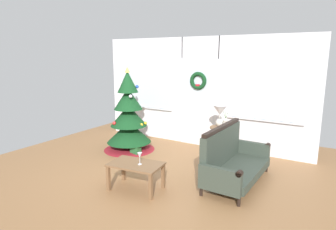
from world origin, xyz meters
TOP-DOWN VIEW (x-y plane):
  - ground_plane at (0.00, 0.00)m, footprint 6.76×6.76m
  - back_wall_with_door at (0.00, 2.08)m, footprint 5.20×0.19m
  - christmas_tree at (-1.19, 0.90)m, footprint 1.16×1.16m
  - settee_sofa at (1.38, 0.43)m, footprint 0.77×1.65m
  - side_table at (0.83, 1.39)m, footprint 0.50×0.48m
  - table_lamp at (0.77, 1.43)m, footprint 0.28×0.28m
  - flower_vase at (0.93, 1.33)m, footprint 0.11×0.10m
  - coffee_table at (0.17, -0.65)m, footprint 0.89×0.61m
  - wine_glass at (0.25, -0.65)m, footprint 0.08×0.08m
  - gift_box at (-0.88, 0.71)m, footprint 0.19×0.17m

SIDE VIEW (x-z plane):
  - ground_plane at x=0.00m, z-range 0.00..0.00m
  - gift_box at x=-0.88m, z-range 0.00..0.19m
  - coffee_table at x=0.17m, z-range 0.15..0.59m
  - settee_sofa at x=1.38m, z-range -0.10..0.86m
  - side_table at x=0.83m, z-range 0.14..0.82m
  - wine_glass at x=0.25m, z-range 0.48..0.67m
  - christmas_tree at x=-1.19m, z-range -0.25..1.63m
  - flower_vase at x=0.93m, z-range 0.62..0.97m
  - table_lamp at x=0.77m, z-range 0.74..1.18m
  - back_wall_with_door at x=0.00m, z-range 0.01..2.56m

